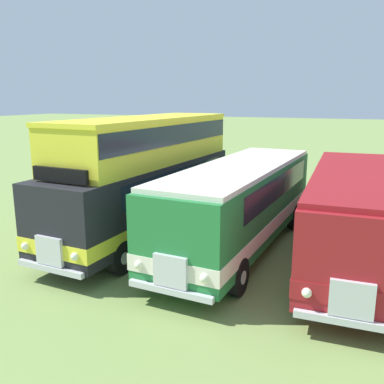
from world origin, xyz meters
name	(u,v)px	position (x,y,z in m)	size (l,w,h in m)	color
ground_plane	(349,265)	(0.00, 0.00, 0.00)	(200.00, 200.00, 0.00)	#7A934C
bus_first_in_row	(147,173)	(-7.23, 0.02, 2.47)	(3.08, 9.97, 4.49)	black
bus_second_in_row	(241,200)	(-3.62, 0.13, 1.75)	(3.07, 10.20, 2.99)	#237538
bus_third_in_row	(354,211)	(0.00, 0.13, 1.75)	(2.92, 9.84, 2.99)	maroon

